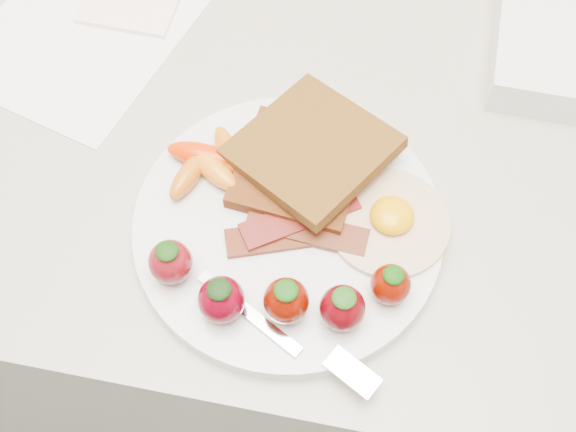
# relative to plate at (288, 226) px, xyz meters

# --- Properties ---
(counter) EXTENTS (2.00, 0.60, 0.90)m
(counter) POSITION_rel_plate_xyz_m (-0.03, 0.14, -0.46)
(counter) COLOR gray
(counter) RESTS_ON ground
(plate) EXTENTS (0.27, 0.27, 0.02)m
(plate) POSITION_rel_plate_xyz_m (0.00, 0.00, 0.00)
(plate) COLOR silver
(plate) RESTS_ON counter
(toast_lower) EXTENTS (0.12, 0.12, 0.01)m
(toast_lower) POSITION_rel_plate_xyz_m (-0.00, 0.05, 0.02)
(toast_lower) COLOR #381F0D
(toast_lower) RESTS_ON plate
(toast_upper) EXTENTS (0.17, 0.16, 0.03)m
(toast_upper) POSITION_rel_plate_xyz_m (0.01, 0.06, 0.03)
(toast_upper) COLOR #391C09
(toast_upper) RESTS_ON toast_lower
(fried_egg) EXTENTS (0.11, 0.11, 0.02)m
(fried_egg) POSITION_rel_plate_xyz_m (0.09, 0.02, 0.01)
(fried_egg) COLOR beige
(fried_egg) RESTS_ON plate
(bacon_strips) EXTENTS (0.12, 0.09, 0.01)m
(bacon_strips) POSITION_rel_plate_xyz_m (0.01, -0.01, 0.01)
(bacon_strips) COLOR #3E0602
(bacon_strips) RESTS_ON plate
(baby_carrots) EXTENTS (0.08, 0.09, 0.02)m
(baby_carrots) POSITION_rel_plate_xyz_m (-0.08, 0.04, 0.02)
(baby_carrots) COLOR red
(baby_carrots) RESTS_ON plate
(strawberries) EXTENTS (0.21, 0.07, 0.05)m
(strawberries) POSITION_rel_plate_xyz_m (0.00, -0.07, 0.03)
(strawberries) COLOR maroon
(strawberries) RESTS_ON plate
(fork) EXTENTS (0.16, 0.08, 0.00)m
(fork) POSITION_rel_plate_xyz_m (0.03, -0.10, 0.01)
(fork) COLOR silver
(fork) RESTS_ON plate
(paper_sheet) EXTENTS (0.26, 0.30, 0.00)m
(paper_sheet) POSITION_rel_plate_xyz_m (-0.25, 0.20, -0.01)
(paper_sheet) COLOR white
(paper_sheet) RESTS_ON counter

